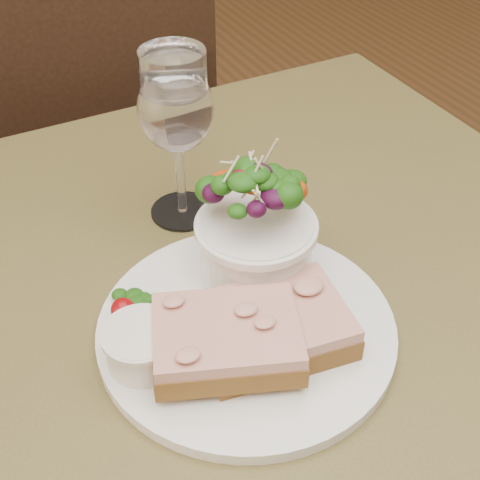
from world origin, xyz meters
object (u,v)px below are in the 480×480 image
cafe_table (254,363)px  sandwich_front (273,327)px  ramekin (142,345)px  sandwich_back (227,339)px  chair_far (96,250)px  salad_bowl (256,224)px  dinner_plate (246,328)px  wine_glass (176,114)px

cafe_table → sandwich_front: sandwich_front is taller
ramekin → sandwich_back: bearing=-25.5°
chair_far → salad_bowl: chair_far is taller
cafe_table → sandwich_back: 0.17m
cafe_table → dinner_plate: 0.12m
chair_far → wine_glass: 0.78m
dinner_plate → ramekin: bearing=178.5°
chair_far → sandwich_back: size_ratio=6.22×
cafe_table → sandwich_front: size_ratio=5.83×
chair_far → sandwich_back: 0.89m
sandwich_front → ramekin: ramekin is taller
dinner_plate → sandwich_front: (0.01, -0.03, 0.02)m
sandwich_back → salad_bowl: salad_bowl is taller
dinner_plate → wine_glass: (0.02, 0.19, 0.12)m
cafe_table → salad_bowl: (0.01, 0.02, 0.17)m
ramekin → salad_bowl: size_ratio=0.48×
dinner_plate → ramekin: 0.10m
dinner_plate → chair_far: bearing=88.0°
dinner_plate → wine_glass: 0.22m
sandwich_front → salad_bowl: (0.03, 0.08, 0.04)m
chair_far → ramekin: 0.87m
cafe_table → chair_far: chair_far is taller
sandwich_front → ramekin: bearing=172.1°
sandwich_back → ramekin: 0.07m
cafe_table → wine_glass: (-0.01, 0.15, 0.22)m
ramekin → wine_glass: wine_glass is taller
ramekin → wine_glass: bearing=57.9°
chair_far → ramekin: bearing=86.7°
sandwich_back → wine_glass: bearing=96.8°
dinner_plate → wine_glass: wine_glass is taller
sandwich_back → ramekin: size_ratio=2.39×
cafe_table → ramekin: size_ratio=13.23×
cafe_table → ramekin: bearing=-163.7°
cafe_table → ramekin: (-0.13, -0.04, 0.13)m
chair_far → sandwich_front: chair_far is taller
chair_far → wine_glass: size_ratio=5.14×
cafe_table → salad_bowl: bearing=61.8°
ramekin → salad_bowl: salad_bowl is taller
cafe_table → chair_far: (-0.01, 0.67, -0.36)m
sandwich_back → ramekin: (-0.06, 0.03, -0.00)m
chair_far → sandwich_back: chair_far is taller
sandwich_front → chair_far: bearing=96.6°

